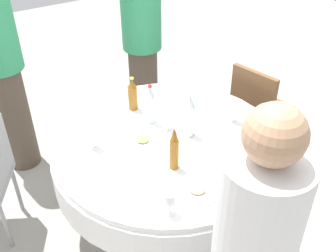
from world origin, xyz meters
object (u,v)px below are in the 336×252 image
(wine_glass_near, at_px, (169,118))
(wine_glass_north, at_px, (234,107))
(chair_east, at_px, (258,106))
(wine_glass_right, at_px, (170,199))
(bottle_amber_outer, at_px, (174,149))
(dining_table, at_px, (168,157))
(bottle_clear_rear, at_px, (150,105))
(plate_mid, at_px, (162,101))
(plate_far, at_px, (197,190))
(person_rear, at_px, (2,70))
(plate_north, at_px, (142,141))
(wine_glass_rear, at_px, (93,136))
(wine_glass_east, at_px, (186,101))
(bottle_clear_west, at_px, (190,116))
(person_west, at_px, (142,47))
(bottle_amber_left, at_px, (133,95))

(wine_glass_near, relative_size, wine_glass_north, 0.86)
(chair_east, bearing_deg, wine_glass_right, -73.43)
(bottle_amber_outer, height_order, wine_glass_north, bottle_amber_outer)
(dining_table, xyz_separation_m, bottle_clear_rear, (-0.24, 0.01, 0.28))
(bottle_clear_rear, relative_size, plate_mid, 1.37)
(plate_far, distance_m, person_rear, 1.81)
(bottle_amber_outer, height_order, plate_north, bottle_amber_outer)
(wine_glass_rear, relative_size, plate_mid, 0.66)
(plate_north, bearing_deg, wine_glass_north, 80.27)
(wine_glass_east, bearing_deg, bottle_clear_west, -27.22)
(wine_glass_near, xyz_separation_m, wine_glass_right, (0.62, -0.37, 0.01))
(bottle_clear_west, bearing_deg, bottle_amber_outer, -49.24)
(bottle_clear_rear, bearing_deg, chair_east, 90.93)
(dining_table, distance_m, person_rear, 1.45)
(bottle_clear_west, bearing_deg, wine_glass_rear, -108.24)
(wine_glass_rear, bearing_deg, bottle_clear_west, 71.76)
(bottle_clear_rear, height_order, wine_glass_rear, bottle_clear_rear)
(bottle_amber_outer, bearing_deg, wine_glass_right, -34.94)
(bottle_clear_rear, relative_size, person_west, 0.18)
(bottle_amber_left, xyz_separation_m, person_west, (-0.72, 0.46, -0.04))
(bottle_clear_west, height_order, person_rear, person_rear)
(wine_glass_rear, relative_size, person_west, 0.09)
(plate_mid, relative_size, person_west, 0.13)
(bottle_amber_left, bearing_deg, dining_table, 2.66)
(wine_glass_east, bearing_deg, plate_mid, -161.60)
(plate_mid, bearing_deg, person_west, 161.82)
(bottle_amber_outer, height_order, wine_glass_rear, bottle_amber_outer)
(wine_glass_near, xyz_separation_m, plate_mid, (-0.33, 0.14, -0.09))
(person_rear, bearing_deg, bottle_amber_left, -78.27)
(plate_mid, height_order, person_west, person_west)
(wine_glass_rear, bearing_deg, dining_table, 68.71)
(dining_table, xyz_separation_m, plate_far, (0.48, -0.11, 0.16))
(wine_glass_east, height_order, plate_far, wine_glass_east)
(wine_glass_rear, distance_m, plate_north, 0.31)
(plate_mid, bearing_deg, wine_glass_east, 18.40)
(wine_glass_rear, height_order, wine_glass_east, wine_glass_east)
(bottle_amber_left, relative_size, wine_glass_right, 1.81)
(bottle_clear_west, relative_size, wine_glass_rear, 2.28)
(bottle_clear_west, relative_size, plate_far, 1.28)
(wine_glass_near, bearing_deg, bottle_amber_outer, -26.61)
(person_west, bearing_deg, wine_glass_rear, -110.54)
(wine_glass_near, bearing_deg, wine_glass_north, 72.64)
(bottle_amber_left, relative_size, plate_mid, 1.22)
(bottle_clear_west, distance_m, chair_east, 0.99)
(plate_far, bearing_deg, dining_table, 167.51)
(wine_glass_rear, distance_m, plate_far, 0.73)
(dining_table, bearing_deg, bottle_amber_outer, -23.60)
(bottle_amber_outer, bearing_deg, wine_glass_north, 108.24)
(bottle_clear_west, distance_m, plate_north, 0.34)
(plate_north, bearing_deg, plate_far, 4.88)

